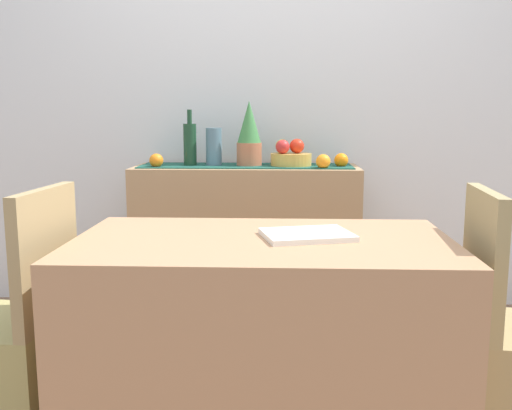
% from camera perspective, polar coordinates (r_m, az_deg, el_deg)
% --- Properties ---
extents(ground_plane, '(6.40, 6.40, 0.02)m').
position_cam_1_polar(ground_plane, '(2.54, 0.80, -17.96)').
color(ground_plane, '#7E5E49').
rests_on(ground_plane, ground).
extents(room_wall_rear, '(6.40, 0.06, 2.70)m').
position_cam_1_polar(room_wall_rear, '(3.44, 1.47, 12.57)').
color(room_wall_rear, silver).
rests_on(room_wall_rear, ground).
extents(sideboard_console, '(1.23, 0.42, 0.85)m').
position_cam_1_polar(sideboard_console, '(3.26, -0.96, -3.61)').
color(sideboard_console, tan).
rests_on(sideboard_console, ground).
extents(table_runner, '(1.16, 0.32, 0.01)m').
position_cam_1_polar(table_runner, '(3.19, -0.98, 3.88)').
color(table_runner, '#184A3D').
rests_on(table_runner, sideboard_console).
extents(fruit_bowl, '(0.22, 0.22, 0.07)m').
position_cam_1_polar(fruit_bowl, '(3.19, 3.46, 4.50)').
color(fruit_bowl, gold).
rests_on(fruit_bowl, table_runner).
extents(apple_rear, '(0.08, 0.08, 0.08)m').
position_cam_1_polar(apple_rear, '(3.18, 4.04, 5.80)').
color(apple_rear, red).
rests_on(apple_rear, fruit_bowl).
extents(apple_left, '(0.08, 0.08, 0.08)m').
position_cam_1_polar(apple_left, '(3.14, 2.63, 5.74)').
color(apple_left, red).
rests_on(apple_left, fruit_bowl).
extents(apple_front, '(0.07, 0.07, 0.07)m').
position_cam_1_polar(apple_front, '(3.22, 2.59, 5.81)').
color(apple_front, gold).
rests_on(apple_front, fruit_bowl).
extents(wine_bottle, '(0.07, 0.07, 0.31)m').
position_cam_1_polar(wine_bottle, '(3.22, -6.51, 5.99)').
color(wine_bottle, '#1A3E26').
rests_on(wine_bottle, sideboard_console).
extents(ceramic_vase, '(0.09, 0.09, 0.21)m').
position_cam_1_polar(ceramic_vase, '(3.20, -4.16, 5.69)').
color(ceramic_vase, slate).
rests_on(ceramic_vase, sideboard_console).
extents(potted_plant, '(0.14, 0.14, 0.36)m').
position_cam_1_polar(potted_plant, '(3.18, -0.68, 6.91)').
color(potted_plant, '#B06748').
rests_on(potted_plant, sideboard_console).
extents(orange_loose_far, '(0.08, 0.08, 0.08)m').
position_cam_1_polar(orange_loose_far, '(3.07, 6.62, 4.27)').
color(orange_loose_far, orange).
rests_on(orange_loose_far, sideboard_console).
extents(orange_loose_mid, '(0.08, 0.08, 0.08)m').
position_cam_1_polar(orange_loose_mid, '(3.17, 8.37, 4.38)').
color(orange_loose_mid, orange).
rests_on(orange_loose_mid, sideboard_console).
extents(orange_loose_end, '(0.08, 0.08, 0.08)m').
position_cam_1_polar(orange_loose_end, '(3.17, -9.77, 4.33)').
color(orange_loose_end, orange).
rests_on(orange_loose_end, sideboard_console).
extents(dining_table, '(1.23, 0.71, 0.74)m').
position_cam_1_polar(dining_table, '(1.99, 0.63, -13.74)').
color(dining_table, tan).
rests_on(dining_table, ground).
extents(open_book, '(0.32, 0.27, 0.02)m').
position_cam_1_polar(open_book, '(1.90, 5.03, -2.94)').
color(open_book, white).
rests_on(open_book, dining_table).
extents(chair_near_window, '(0.43, 0.43, 0.90)m').
position_cam_1_polar(chair_near_window, '(2.24, -23.21, -14.75)').
color(chair_near_window, tan).
rests_on(chair_near_window, ground).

